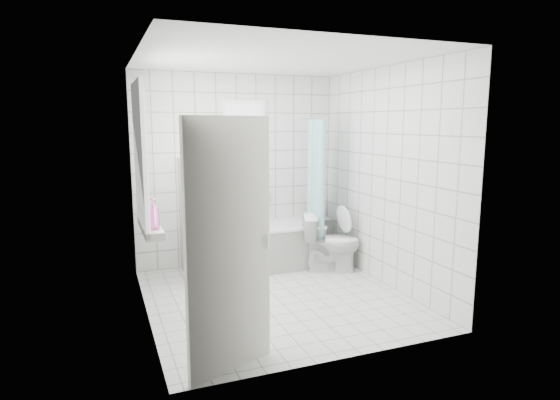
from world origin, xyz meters
name	(u,v)px	position (x,y,z in m)	size (l,w,h in m)	color
ground	(276,297)	(0.00, 0.00, 0.00)	(3.00, 3.00, 0.00)	white
ceiling	(276,59)	(0.00, 0.00, 2.60)	(3.00, 3.00, 0.00)	white
wall_back	(237,170)	(0.00, 1.50, 1.30)	(2.80, 0.02, 2.60)	white
wall_front	(343,206)	(0.00, -1.50, 1.30)	(2.80, 0.02, 2.60)	white
wall_left	(142,190)	(-1.40, 0.00, 1.30)	(0.02, 3.00, 2.60)	white
wall_right	(386,178)	(1.40, 0.00, 1.30)	(0.02, 3.00, 2.60)	white
window_left	(142,157)	(-1.35, 0.30, 1.60)	(0.01, 0.90, 1.40)	white
window_back	(245,122)	(0.10, 1.46, 1.95)	(0.50, 0.01, 0.50)	white
window_sill	(150,227)	(-1.31, 0.30, 0.86)	(0.18, 1.02, 0.08)	white
door	(230,248)	(-0.88, -1.32, 1.00)	(0.04, 0.80, 2.00)	silver
bathtub	(258,247)	(0.17, 1.12, 0.29)	(1.68, 0.77, 0.58)	white
partition_wall	(191,219)	(-0.74, 1.07, 0.75)	(0.15, 0.85, 1.50)	white
tiled_ledge	(318,237)	(1.19, 1.38, 0.28)	(0.40, 0.24, 0.55)	white
toilet	(331,243)	(1.03, 0.65, 0.38)	(0.42, 0.74, 0.76)	white
curtain_rod	(313,119)	(0.95, 1.10, 2.00)	(0.02, 0.02, 0.80)	silver
shower_curtain	(316,186)	(0.95, 0.97, 1.10)	(0.14, 0.48, 1.78)	#42C2C4
tub_faucet	(257,202)	(0.27, 1.46, 0.85)	(0.18, 0.06, 0.06)	silver
sill_bottles	(152,215)	(-1.30, 0.12, 1.02)	(0.20, 0.47, 0.31)	#CB4F9F
ledge_bottles	(318,211)	(1.17, 1.36, 0.66)	(0.18, 0.19, 0.25)	#172ABC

